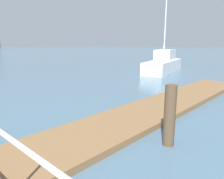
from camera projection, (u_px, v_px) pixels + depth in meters
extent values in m
cube|color=olive|center=(164.00, 105.00, 8.46)|extent=(13.74, 2.00, 0.18)
cylinder|color=brown|center=(170.00, 116.00, 5.20)|extent=(0.29, 0.29, 1.54)
cube|color=white|center=(163.00, 66.00, 19.12)|extent=(7.01, 3.36, 1.03)
cube|color=white|center=(165.00, 55.00, 19.27)|extent=(2.65, 1.95, 0.94)
cylinder|color=silver|center=(165.00, 23.00, 18.33)|extent=(0.12, 0.12, 6.43)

